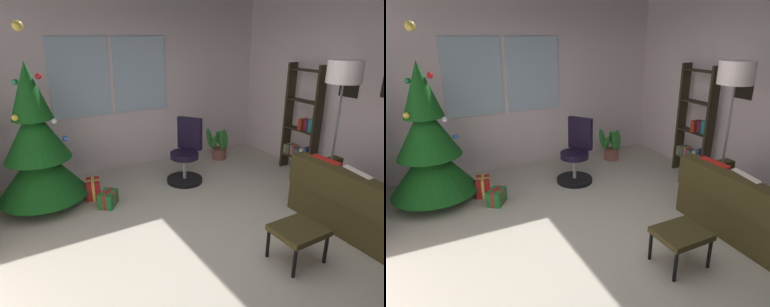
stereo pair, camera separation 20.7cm
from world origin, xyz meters
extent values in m
cube|color=beige|center=(0.00, 0.00, -0.05)|extent=(4.88, 5.62, 0.10)
cube|color=silver|center=(0.00, 2.86, 1.43)|extent=(4.88, 0.10, 2.86)
cube|color=silver|center=(-0.85, 2.80, 1.57)|extent=(0.90, 0.03, 1.20)
cube|color=silver|center=(0.12, 2.80, 1.57)|extent=(0.90, 0.03, 1.20)
cube|color=black|center=(2.43, 0.54, 1.47)|extent=(0.02, 0.30, 0.26)
cube|color=#3C3418|center=(1.55, -0.56, 0.20)|extent=(0.87, 1.73, 0.40)
cube|color=#3C3418|center=(1.22, -0.54, 0.58)|extent=(0.26, 1.71, 0.36)
cube|color=#3C3418|center=(1.57, 0.23, 0.50)|extent=(0.82, 0.17, 0.20)
cube|color=#B31C14|center=(1.35, -0.06, 0.57)|extent=(0.18, 0.40, 0.41)
cube|color=beige|center=(1.34, -0.50, 0.57)|extent=(0.30, 0.44, 0.42)
cube|color=#3C3418|center=(0.41, -0.55, 0.35)|extent=(0.50, 0.43, 0.06)
cylinder|color=black|center=(0.19, -0.73, 0.16)|extent=(0.04, 0.04, 0.32)
cylinder|color=black|center=(0.63, -0.73, 0.16)|extent=(0.04, 0.04, 0.32)
cylinder|color=black|center=(0.19, -0.37, 0.16)|extent=(0.04, 0.04, 0.32)
cylinder|color=black|center=(0.63, -0.37, 0.16)|extent=(0.04, 0.04, 0.32)
cylinder|color=#4C331E|center=(-1.65, 1.99, 0.08)|extent=(0.12, 0.12, 0.16)
cone|color=#134F18|center=(-1.65, 1.99, 0.51)|extent=(1.14, 1.14, 0.71)
cone|color=#134F18|center=(-1.65, 1.99, 1.03)|extent=(0.82, 0.82, 0.71)
cone|color=#134F18|center=(-1.65, 1.99, 1.56)|extent=(0.50, 0.50, 0.71)
sphere|color=red|center=(-1.51, 1.98, 1.72)|extent=(0.08, 0.08, 0.08)
sphere|color=gold|center=(-1.85, 1.83, 1.28)|extent=(0.08, 0.08, 0.08)
sphere|color=silver|center=(-1.42, 1.83, 1.19)|extent=(0.07, 0.07, 0.07)
sphere|color=blue|center=(-1.31, 1.93, 0.91)|extent=(0.08, 0.08, 0.08)
sphere|color=#1E8C4C|center=(-1.77, 2.08, 1.66)|extent=(0.07, 0.07, 0.07)
sphere|color=#F2D14C|center=(-1.65, 1.99, 2.29)|extent=(0.12, 0.12, 0.12)
cube|color=red|center=(-1.02, 1.91, 0.13)|extent=(0.25, 0.34, 0.25)
cube|color=#EAD84C|center=(-1.02, 1.91, 0.13)|extent=(0.11, 0.31, 0.26)
cube|color=#EAD84C|center=(-1.02, 1.91, 0.13)|extent=(0.20, 0.08, 0.26)
cube|color=#1E722D|center=(-0.92, 1.55, 0.10)|extent=(0.32, 0.34, 0.20)
cube|color=red|center=(-0.92, 1.55, 0.10)|extent=(0.21, 0.25, 0.21)
cube|color=red|center=(-0.92, 1.55, 0.10)|extent=(0.18, 0.15, 0.21)
cylinder|color=black|center=(0.36, 1.73, 0.03)|extent=(0.56, 0.56, 0.06)
cylinder|color=#B2B2B7|center=(0.36, 1.73, 0.25)|extent=(0.05, 0.05, 0.38)
cylinder|color=black|center=(0.36, 1.73, 0.44)|extent=(0.44, 0.44, 0.09)
cube|color=black|center=(0.52, 1.83, 0.74)|extent=(0.30, 0.37, 0.50)
cube|color=#2B2417|center=(2.22, 0.85, 0.89)|extent=(0.18, 0.04, 1.78)
cube|color=#2B2417|center=(2.22, 1.45, 0.89)|extent=(0.18, 0.04, 1.78)
cube|color=#2B2417|center=(2.22, 1.15, 0.25)|extent=(0.18, 0.56, 0.02)
cube|color=#2B2417|center=(2.22, 1.15, 0.73)|extent=(0.18, 0.56, 0.02)
cube|color=#2B2417|center=(2.22, 1.15, 1.20)|extent=(0.18, 0.56, 0.02)
cube|color=#2B2417|center=(2.22, 1.15, 1.68)|extent=(0.18, 0.56, 0.02)
cube|color=#A92614|center=(2.24, 0.93, 0.33)|extent=(0.14, 0.04, 0.14)
cube|color=navy|center=(2.25, 0.99, 0.37)|extent=(0.13, 0.05, 0.21)
cube|color=beige|center=(2.24, 1.06, 0.35)|extent=(0.14, 0.05, 0.17)
cube|color=#3A5F46|center=(2.24, 1.14, 0.33)|extent=(0.14, 0.07, 0.14)
cube|color=#703073|center=(2.25, 1.21, 0.33)|extent=(0.13, 0.06, 0.14)
cube|color=#B07232|center=(2.24, 1.27, 0.35)|extent=(0.13, 0.04, 0.17)
cube|color=#45545A|center=(2.23, 1.34, 0.35)|extent=(0.16, 0.07, 0.17)
cube|color=olive|center=(2.23, 1.41, 0.34)|extent=(0.15, 0.06, 0.15)
cube|color=teal|center=(2.25, 0.95, 0.84)|extent=(0.13, 0.07, 0.21)
cube|color=#5A1D32|center=(2.25, 1.04, 0.83)|extent=(0.13, 0.08, 0.18)
cube|color=#A32918|center=(2.22, 1.12, 0.83)|extent=(0.17, 0.07, 0.18)
cylinder|color=slate|center=(1.76, 0.17, 0.01)|extent=(0.28, 0.28, 0.03)
cylinder|color=slate|center=(1.76, 0.17, 0.83)|extent=(0.03, 0.03, 1.60)
cylinder|color=white|center=(1.76, 0.17, 1.77)|extent=(0.43, 0.43, 0.28)
cylinder|color=#8D5147|center=(1.42, 2.32, 0.10)|extent=(0.26, 0.26, 0.20)
ellipsoid|color=#2B7A2C|center=(1.51, 2.45, 0.35)|extent=(0.23, 0.17, 0.34)
ellipsoid|color=#2B7A2C|center=(1.43, 2.26, 0.38)|extent=(0.12, 0.18, 0.38)
ellipsoid|color=#2B7A2C|center=(1.32, 2.34, 0.33)|extent=(0.14, 0.16, 0.29)
ellipsoid|color=#2B7A2C|center=(1.31, 2.48, 0.38)|extent=(0.16, 0.23, 0.38)
ellipsoid|color=#2B7A2C|center=(1.51, 2.27, 0.38)|extent=(0.14, 0.21, 0.39)
camera|label=1|loc=(-1.96, -2.51, 2.20)|focal=31.17mm
camera|label=2|loc=(-1.78, -2.61, 2.20)|focal=31.17mm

